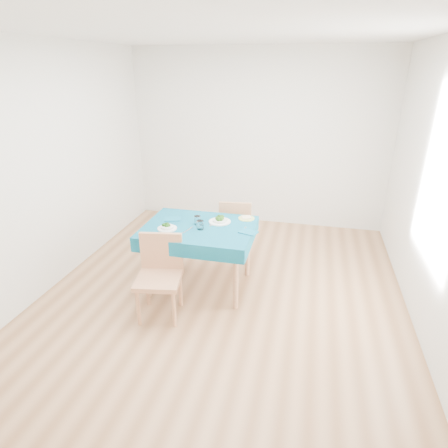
% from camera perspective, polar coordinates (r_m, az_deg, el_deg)
% --- Properties ---
extents(room_shell, '(4.02, 4.52, 2.73)m').
position_cam_1_polar(room_shell, '(3.83, -0.00, 6.87)').
color(room_shell, brown).
rests_on(room_shell, ground).
extents(table, '(1.21, 0.92, 0.76)m').
position_cam_1_polar(table, '(4.35, -3.75, -4.95)').
color(table, '#09506C').
rests_on(table, ground).
extents(chair_near, '(0.51, 0.55, 1.10)m').
position_cam_1_polar(chair_near, '(3.80, -10.05, -6.75)').
color(chair_near, '#B17953').
rests_on(chair_near, ground).
extents(chair_far, '(0.45, 0.49, 1.02)m').
position_cam_1_polar(chair_far, '(4.93, 1.88, 0.25)').
color(chair_far, '#B17953').
rests_on(chair_far, ground).
extents(bowl_near, '(0.21, 0.21, 0.06)m').
position_cam_1_polar(bowl_near, '(4.14, -8.67, -0.33)').
color(bowl_near, white).
rests_on(bowl_near, table).
extents(bowl_far, '(0.25, 0.25, 0.08)m').
position_cam_1_polar(bowl_far, '(4.27, -0.65, 0.77)').
color(bowl_far, white).
rests_on(bowl_far, table).
extents(fork_near, '(0.05, 0.17, 0.00)m').
position_cam_1_polar(fork_near, '(4.16, -9.35, -0.75)').
color(fork_near, silver).
rests_on(fork_near, table).
extents(knife_near, '(0.06, 0.19, 0.00)m').
position_cam_1_polar(knife_near, '(4.10, -5.55, -0.92)').
color(knife_near, silver).
rests_on(knife_near, table).
extents(fork_far, '(0.03, 0.16, 0.00)m').
position_cam_1_polar(fork_far, '(4.25, -1.90, 0.07)').
color(fork_far, silver).
rests_on(fork_far, table).
extents(knife_far, '(0.04, 0.19, 0.00)m').
position_cam_1_polar(knife_far, '(4.08, 2.94, -0.95)').
color(knife_far, silver).
rests_on(knife_far, table).
extents(napkin_near, '(0.22, 0.18, 0.01)m').
position_cam_1_polar(napkin_near, '(4.40, -7.85, 0.77)').
color(napkin_near, '#0E5A77').
rests_on(napkin_near, table).
extents(napkin_far, '(0.22, 0.18, 0.01)m').
position_cam_1_polar(napkin_far, '(4.03, 3.74, -1.25)').
color(napkin_far, '#0E5A77').
rests_on(napkin_far, table).
extents(tumbler_center, '(0.08, 0.08, 0.10)m').
position_cam_1_polar(tumbler_center, '(4.23, -4.08, 0.60)').
color(tumbler_center, white).
rests_on(tumbler_center, table).
extents(tumbler_side, '(0.08, 0.08, 0.10)m').
position_cam_1_polar(tumbler_side, '(4.09, -3.66, -0.14)').
color(tumbler_side, white).
rests_on(tumbler_side, table).
extents(side_plate, '(0.19, 0.19, 0.01)m').
position_cam_1_polar(side_plate, '(4.39, 3.43, 0.87)').
color(side_plate, '#C5D869').
rests_on(side_plate, table).
extents(bread_slice, '(0.13, 0.13, 0.02)m').
position_cam_1_polar(bread_slice, '(4.39, 3.43, 1.02)').
color(bread_slice, beige).
rests_on(bread_slice, side_plate).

